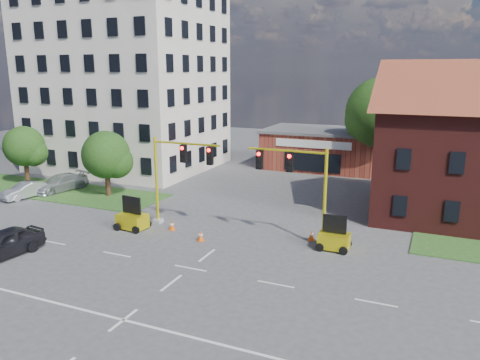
{
  "coord_description": "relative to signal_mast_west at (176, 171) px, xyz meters",
  "views": [
    {
      "loc": [
        12.08,
        -21.02,
        10.74
      ],
      "look_at": [
        -1.32,
        10.0,
        2.73
      ],
      "focal_mm": 35.0,
      "sensor_mm": 36.0,
      "label": 1
    }
  ],
  "objects": [
    {
      "name": "office_block",
      "position": [
        -15.64,
        15.91,
        6.39
      ],
      "size": [
        18.4,
        15.4,
        20.6
      ],
      "color": "beige",
      "rests_on": "ground"
    },
    {
      "name": "tree_large",
      "position": [
        11.21,
        21.08,
        2.38
      ],
      "size": [
        7.34,
        6.99,
        10.08
      ],
      "color": "#341E12",
      "rests_on": "ground"
    },
    {
      "name": "trailer_west",
      "position": [
        -2.5,
        -1.86,
        -3.22
      ],
      "size": [
        2.07,
        1.48,
        2.23
      ],
      "rotation": [
        0.0,
        0.0,
        -0.09
      ],
      "color": "yellow",
      "rests_on": "ground"
    },
    {
      "name": "sedan_dark",
      "position": [
        -6.51,
        -8.88,
        -3.1
      ],
      "size": [
        2.44,
        5.0,
        1.64
      ],
      "primitive_type": "imported",
      "rotation": [
        0.0,
        0.0,
        -0.11
      ],
      "color": "black",
      "rests_on": "ground"
    },
    {
      "name": "signal_mast_west",
      "position": [
        0.0,
        0.0,
        0.0
      ],
      "size": [
        5.3,
        0.6,
        6.2
      ],
      "color": "gray",
      "rests_on": "ground"
    },
    {
      "name": "brick_shop",
      "position": [
        4.36,
        23.99,
        -1.76
      ],
      "size": [
        12.4,
        8.4,
        4.3
      ],
      "color": "maroon",
      "rests_on": "ground"
    },
    {
      "name": "cone_a",
      "position": [
        2.88,
        -2.02,
        -3.58
      ],
      "size": [
        0.4,
        0.4,
        0.7
      ],
      "color": "#EC540C",
      "rests_on": "ground"
    },
    {
      "name": "grass_verge_nw",
      "position": [
        -15.64,
        4.0,
        -3.88
      ],
      "size": [
        22.0,
        6.0,
        0.08
      ],
      "primitive_type": "cube",
      "color": "#214D1C",
      "rests_on": "ground"
    },
    {
      "name": "signal_mast_east",
      "position": [
        8.71,
        0.0,
        0.0
      ],
      "size": [
        5.3,
        0.6,
        6.2
      ],
      "color": "gray",
      "rests_on": "ground"
    },
    {
      "name": "tree_nw_rear",
      "position": [
        -19.45,
        5.08,
        -0.42
      ],
      "size": [
        4.0,
        3.81,
        5.57
      ],
      "color": "#341E12",
      "rests_on": "ground"
    },
    {
      "name": "sedan_silver_rear",
      "position": [
        -14.7,
        4.15,
        -3.17
      ],
      "size": [
        3.17,
        5.52,
        1.5
      ],
      "primitive_type": "imported",
      "rotation": [
        0.0,
        0.0,
        -0.22
      ],
      "color": "#B0B4B8",
      "rests_on": "ground"
    },
    {
      "name": "lane_markings",
      "position": [
        4.36,
        -9.0,
        -3.91
      ],
      "size": [
        60.0,
        36.0,
        0.01
      ],
      "primitive_type": null,
      "color": "white",
      "rests_on": "ground"
    },
    {
      "name": "ground",
      "position": [
        4.36,
        -6.0,
        -3.92
      ],
      "size": [
        120.0,
        120.0,
        0.0
      ],
      "primitive_type": "plane",
      "color": "#48484B",
      "rests_on": "ground"
    },
    {
      "name": "trailer_east",
      "position": [
        11.05,
        -0.08,
        -3.26
      ],
      "size": [
        1.86,
        1.26,
        2.1
      ],
      "rotation": [
        0.0,
        0.0,
        0.01
      ],
      "color": "yellow",
      "rests_on": "ground"
    },
    {
      "name": "cone_c",
      "position": [
        10.61,
        0.84,
        -3.58
      ],
      "size": [
        0.4,
        0.4,
        0.7
      ],
      "color": "#EC540C",
      "rests_on": "ground"
    },
    {
      "name": "cone_b",
      "position": [
        0.1,
        -0.95,
        -3.58
      ],
      "size": [
        0.4,
        0.4,
        0.7
      ],
      "color": "#EC540C",
      "rests_on": "ground"
    },
    {
      "name": "cone_d",
      "position": [
        9.38,
        0.89,
        -3.58
      ],
      "size": [
        0.4,
        0.4,
        0.7
      ],
      "color": "#EC540C",
      "rests_on": "ground"
    },
    {
      "name": "pickup_white",
      "position": [
        14.92,
        9.32,
        -3.16
      ],
      "size": [
        5.95,
        3.95,
        1.52
      ],
      "primitive_type": "imported",
      "rotation": [
        0.0,
        0.0,
        1.29
      ],
      "color": "white",
      "rests_on": "ground"
    },
    {
      "name": "tree_nw_front",
      "position": [
        -9.44,
        4.58,
        -0.44
      ],
      "size": [
        4.3,
        4.09,
        5.69
      ],
      "color": "#341E12",
      "rests_on": "ground"
    },
    {
      "name": "sedan_silver_front",
      "position": [
        -15.73,
        1.21,
        -3.25
      ],
      "size": [
        2.25,
        4.3,
        1.35
      ],
      "primitive_type": "imported",
      "rotation": [
        0.0,
        0.0,
        -0.21
      ],
      "color": "#B0B4B8",
      "rests_on": "ground"
    }
  ]
}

